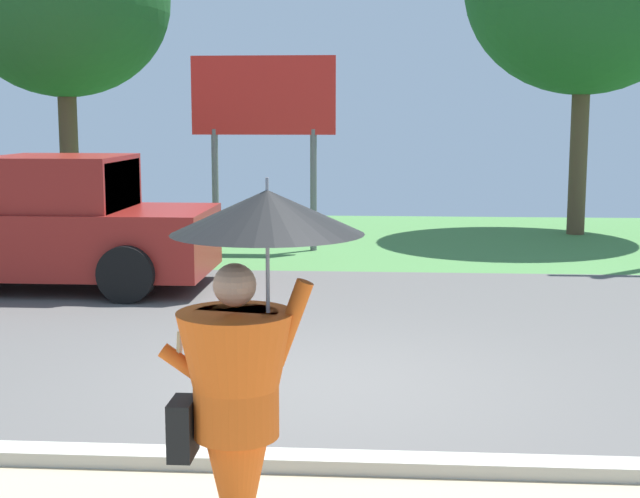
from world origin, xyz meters
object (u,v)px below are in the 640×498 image
object	(u,v)px
monk_pedestrian	(243,382)
roadside_billboard	(263,110)
pickup_truck	(31,227)
tree_right_mid	(63,0)

from	to	relation	value
monk_pedestrian	roadside_billboard	xyz separation A→B (m)	(-1.45, 11.77, 1.46)
pickup_truck	tree_right_mid	xyz separation A→B (m)	(-1.12, 4.85, 3.75)
pickup_truck	roadside_billboard	distance (m)	5.03
tree_right_mid	monk_pedestrian	bearing A→B (deg)	-67.06
monk_pedestrian	pickup_truck	world-z (taller)	monk_pedestrian
monk_pedestrian	tree_right_mid	world-z (taller)	tree_right_mid
pickup_truck	monk_pedestrian	bearing A→B (deg)	-64.61
monk_pedestrian	pickup_truck	size ratio (longest dim) A/B	0.41
roadside_billboard	pickup_truck	bearing A→B (deg)	-127.08
monk_pedestrian	tree_right_mid	bearing A→B (deg)	105.40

